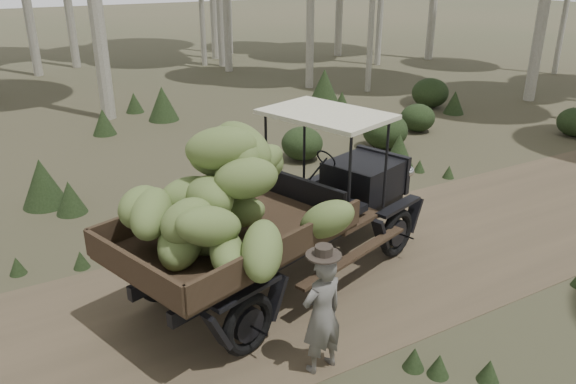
# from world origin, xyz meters

# --- Properties ---
(ground) EXTENTS (120.00, 120.00, 0.00)m
(ground) POSITION_xyz_m (0.00, 0.00, 0.00)
(ground) COLOR #473D2B
(ground) RESTS_ON ground
(dirt_track) EXTENTS (70.00, 4.00, 0.01)m
(dirt_track) POSITION_xyz_m (0.00, 0.00, 0.00)
(dirt_track) COLOR brown
(dirt_track) RESTS_ON ground
(banana_truck) EXTENTS (5.70, 3.60, 2.80)m
(banana_truck) POSITION_xyz_m (-1.33, 0.02, 1.59)
(banana_truck) COLOR black
(banana_truck) RESTS_ON ground
(farmer) EXTENTS (0.60, 0.46, 1.69)m
(farmer) POSITION_xyz_m (-1.30, -1.78, 0.80)
(farmer) COLOR #5E5B56
(farmer) RESTS_ON ground
(undergrowth) EXTENTS (22.75, 24.28, 1.37)m
(undergrowth) POSITION_xyz_m (-0.70, 0.24, 0.54)
(undergrowth) COLOR #233319
(undergrowth) RESTS_ON ground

